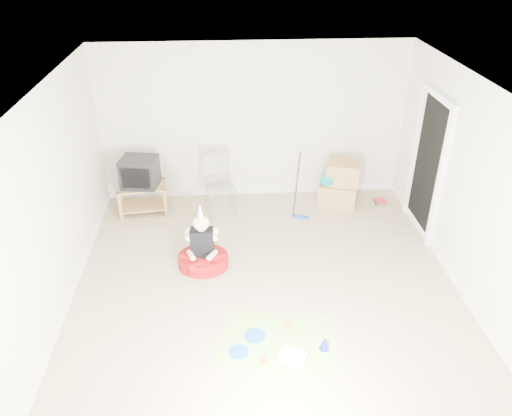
{
  "coord_description": "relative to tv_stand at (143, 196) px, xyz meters",
  "views": [
    {
      "loc": [
        -0.48,
        -5.22,
        4.15
      ],
      "look_at": [
        -0.1,
        0.4,
        0.9
      ],
      "focal_mm": 35.0,
      "sensor_mm": 36.0,
      "label": 1
    }
  ],
  "objects": [
    {
      "name": "ground",
      "position": [
        1.83,
        -1.98,
        -0.28
      ],
      "size": [
        5.0,
        5.0,
        0.0
      ],
      "primitive_type": "plane",
      "color": "tan",
      "rests_on": "ground"
    },
    {
      "name": "tv_stand",
      "position": [
        0.0,
        0.0,
        0.0
      ],
      "size": [
        0.81,
        0.56,
        0.48
      ],
      "color": "#9A7445",
      "rests_on": "ground"
    },
    {
      "name": "cardboard_boxes",
      "position": [
        3.22,
        0.01,
        0.09
      ],
      "size": [
        0.73,
        0.63,
        0.77
      ],
      "color": "#AA8752",
      "rests_on": "ground"
    },
    {
      "name": "blue_plate_far",
      "position": [
        1.43,
        -3.22,
        -0.27
      ],
      "size": [
        0.27,
        0.27,
        0.01
      ],
      "primitive_type": "cylinder",
      "rotation": [
        0.0,
        0.0,
        0.22
      ],
      "color": "blue",
      "rests_on": "party_mat"
    },
    {
      "name": "doorway_recess",
      "position": [
        4.31,
        -0.78,
        0.74
      ],
      "size": [
        0.02,
        0.9,
        2.05
      ],
      "primitive_type": "cube",
      "color": "black",
      "rests_on": "ground"
    },
    {
      "name": "crt_tv",
      "position": [
        0.0,
        -0.0,
        0.43
      ],
      "size": [
        0.62,
        0.54,
        0.47
      ],
      "primitive_type": "cube",
      "rotation": [
        0.0,
        0.0,
        -0.17
      ],
      "color": "black",
      "rests_on": "tv_stand"
    },
    {
      "name": "floor_mop",
      "position": [
        2.53,
        -0.39,
        -0.02
      ],
      "size": [
        0.27,
        0.33,
        1.03
      ],
      "color": "blue",
      "rests_on": "ground"
    },
    {
      "name": "orange_cup_near",
      "position": [
        2.02,
        -2.89,
        -0.24
      ],
      "size": [
        0.07,
        0.07,
        0.07
      ],
      "primitive_type": "cylinder",
      "rotation": [
        0.0,
        0.0,
        0.18
      ],
      "color": "orange",
      "rests_on": "party_mat"
    },
    {
      "name": "book_pile",
      "position": [
        3.95,
        0.0,
        -0.26
      ],
      "size": [
        0.18,
        0.23,
        0.05
      ],
      "color": "#257130",
      "rests_on": "ground"
    },
    {
      "name": "blue_plate_near",
      "position": [
        1.62,
        -2.98,
        -0.27
      ],
      "size": [
        0.25,
        0.25,
        0.01
      ],
      "primitive_type": "cylinder",
      "rotation": [
        0.0,
        0.0,
        -0.03
      ],
      "color": "blue",
      "rests_on": "party_mat"
    },
    {
      "name": "party_mat",
      "position": [
        1.88,
        -3.07,
        -0.28
      ],
      "size": [
        1.44,
        1.13,
        0.01
      ],
      "primitive_type": "cube",
      "rotation": [
        0.0,
        0.0,
        -0.15
      ],
      "color": "#E63077",
      "rests_on": "ground"
    },
    {
      "name": "blue_party_hat",
      "position": [
        2.38,
        -3.23,
        -0.19
      ],
      "size": [
        0.12,
        0.12,
        0.17
      ],
      "primitive_type": "cone",
      "rotation": [
        0.0,
        0.0,
        -0.05
      ],
      "color": "#1B28C3",
      "rests_on": "party_mat"
    },
    {
      "name": "folding_chair",
      "position": [
        1.26,
        -0.15,
        0.2
      ],
      "size": [
        0.53,
        0.51,
        0.99
      ],
      "color": "#9C9DA2",
      "rests_on": "ground"
    },
    {
      "name": "seated_woman",
      "position": [
        1.01,
        -1.59,
        -0.07
      ],
      "size": [
        0.72,
        0.72,
        0.99
      ],
      "color": "#A00E13",
      "rests_on": "ground"
    },
    {
      "name": "orange_cup_far",
      "position": [
        1.69,
        -3.38,
        -0.24
      ],
      "size": [
        0.1,
        0.1,
        0.08
      ],
      "primitive_type": "cylinder",
      "rotation": [
        0.0,
        0.0,
        -0.56
      ],
      "color": "orange",
      "rests_on": "party_mat"
    },
    {
      "name": "birthday_cake",
      "position": [
        2.01,
        -3.37,
        -0.24
      ],
      "size": [
        0.36,
        0.34,
        0.14
      ],
      "color": "silver",
      "rests_on": "party_mat"
    }
  ]
}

